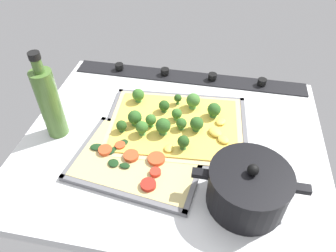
% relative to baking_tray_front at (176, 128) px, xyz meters
% --- Properties ---
extents(ground_plane, '(0.80, 0.66, 0.03)m').
position_rel_baking_tray_front_xyz_m(ground_plane, '(0.00, 0.04, -0.02)').
color(ground_plane, silver).
extents(stove_control_panel, '(0.77, 0.07, 0.03)m').
position_rel_baking_tray_front_xyz_m(stove_control_panel, '(0.00, -0.25, 0.00)').
color(stove_control_panel, black).
rests_on(stove_control_panel, ground_plane).
extents(baking_tray_front, '(0.41, 0.32, 0.01)m').
position_rel_baking_tray_front_xyz_m(baking_tray_front, '(0.00, 0.00, 0.00)').
color(baking_tray_front, slate).
rests_on(baking_tray_front, ground_plane).
extents(broccoli_pizza, '(0.38, 0.29, 0.06)m').
position_rel_baking_tray_front_xyz_m(broccoli_pizza, '(0.00, -0.00, 0.02)').
color(broccoli_pizza, '#D3B77F').
rests_on(broccoli_pizza, baking_tray_front).
extents(baking_tray_back, '(0.34, 0.27, 0.01)m').
position_rel_baking_tray_front_xyz_m(baking_tray_back, '(0.07, 0.14, 0.00)').
color(baking_tray_back, slate).
rests_on(baking_tray_back, ground_plane).
extents(veggie_pizza_back, '(0.31, 0.24, 0.02)m').
position_rel_baking_tray_front_xyz_m(veggie_pizza_back, '(0.07, 0.14, 0.01)').
color(veggie_pizza_back, tan).
rests_on(veggie_pizza_back, baking_tray_back).
extents(cooking_pot, '(0.24, 0.18, 0.12)m').
position_rel_baking_tray_front_xyz_m(cooking_pot, '(-0.19, 0.20, 0.05)').
color(cooking_pot, black).
rests_on(cooking_pot, ground_plane).
extents(oil_bottle, '(0.06, 0.06, 0.25)m').
position_rel_baking_tray_front_xyz_m(oil_bottle, '(0.31, 0.07, 0.10)').
color(oil_bottle, '#476B2D').
rests_on(oil_bottle, ground_plane).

